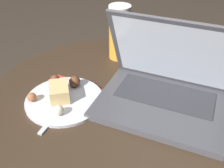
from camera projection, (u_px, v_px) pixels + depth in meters
name	position (u px, v px, depth m)	size (l,w,h in m)	color
table	(114.00, 124.00, 0.84)	(0.75, 0.75, 0.52)	#9E9EA3
napkin	(70.00, 95.00, 0.77)	(0.21, 0.16, 0.00)	#B7332D
laptop	(165.00, 88.00, 0.72)	(0.35, 0.26, 0.25)	#47474C
beer_glass	(120.00, 33.00, 0.91)	(0.08, 0.08, 0.19)	gold
snack_plate	(63.00, 96.00, 0.75)	(0.22, 0.22, 0.05)	silver
fork	(61.00, 109.00, 0.72)	(0.02, 0.18, 0.00)	silver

